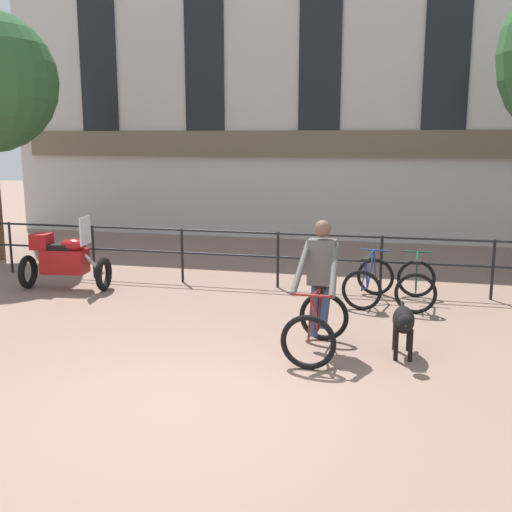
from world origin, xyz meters
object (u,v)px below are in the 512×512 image
parked_motorcycle (64,259)px  parked_bicycle_mid_left (416,284)px  dog (404,322)px  cyclist_with_bike (319,294)px  parked_bicycle_near_lamp (369,282)px

parked_motorcycle → parked_bicycle_mid_left: parked_motorcycle is taller
dog → parked_motorcycle: 6.41m
cyclist_with_bike → dog: 1.11m
dog → parked_bicycle_mid_left: 2.55m
cyclist_with_bike → parked_bicycle_near_lamp: 2.63m
cyclist_with_bike → dog: bearing=3.3°
parked_bicycle_mid_left → parked_motorcycle: bearing=5.4°
parked_bicycle_near_lamp → dog: bearing=112.0°
parked_motorcycle → parked_bicycle_near_lamp: parked_motorcycle is taller
cyclist_with_bike → dog: size_ratio=1.68×
dog → parked_bicycle_mid_left: bearing=82.5°
parked_bicycle_near_lamp → parked_motorcycle: bearing=13.7°
dog → parked_motorcycle: size_ratio=0.62×
cyclist_with_bike → parked_bicycle_near_lamp: cyclist_with_bike is taller
parked_motorcycle → parked_bicycle_mid_left: bearing=-92.9°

